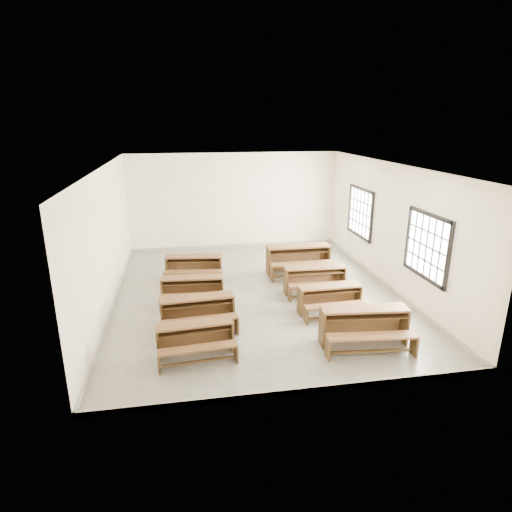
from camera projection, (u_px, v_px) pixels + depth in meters
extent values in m
plane|color=gray|center=(256.00, 293.00, 10.88)|extent=(8.50, 8.50, 0.00)
cube|color=white|center=(256.00, 167.00, 9.91)|extent=(7.00, 8.50, 0.05)
cube|color=white|center=(234.00, 201.00, 14.35)|extent=(7.00, 0.05, 3.20)
cube|color=white|center=(305.00, 302.00, 6.42)|extent=(7.00, 0.05, 3.20)
cube|color=white|center=(107.00, 239.00, 9.82)|extent=(0.05, 8.50, 3.20)
cube|color=white|center=(389.00, 227.00, 10.96)|extent=(0.05, 8.50, 3.20)
cube|color=gray|center=(235.00, 246.00, 14.83)|extent=(7.00, 0.04, 0.10)
cube|color=gray|center=(301.00, 391.00, 6.89)|extent=(7.00, 0.04, 0.10)
cube|color=gray|center=(114.00, 301.00, 10.29)|extent=(0.04, 8.50, 0.10)
cube|color=gray|center=(384.00, 283.00, 11.43)|extent=(0.04, 8.50, 0.10)
cube|color=white|center=(428.00, 246.00, 9.27)|extent=(0.02, 1.50, 1.30)
cube|color=black|center=(431.00, 215.00, 9.06)|extent=(0.06, 1.62, 0.08)
cube|color=black|center=(423.00, 276.00, 9.48)|extent=(0.06, 1.62, 0.08)
cube|color=black|center=(448.00, 257.00, 8.53)|extent=(0.06, 0.08, 1.46)
cube|color=black|center=(408.00, 237.00, 10.01)|extent=(0.06, 0.08, 1.46)
cube|color=white|center=(361.00, 212.00, 12.65)|extent=(0.02, 1.50, 1.30)
cube|color=black|center=(362.00, 189.00, 12.44)|extent=(0.06, 1.62, 0.08)
cube|color=black|center=(358.00, 235.00, 12.86)|extent=(0.06, 1.62, 0.08)
cube|color=black|center=(372.00, 218.00, 11.91)|extent=(0.06, 0.08, 1.46)
cube|color=black|center=(350.00, 207.00, 13.39)|extent=(0.06, 0.08, 1.46)
cube|color=brown|center=(194.00, 324.00, 7.89)|extent=(1.44, 0.47, 0.04)
cube|color=brown|center=(194.00, 335.00, 8.14)|extent=(1.42, 0.15, 0.60)
cube|color=#453117|center=(157.00, 344.00, 7.82)|extent=(0.06, 0.36, 0.60)
cube|color=#453117|center=(231.00, 335.00, 8.16)|extent=(0.06, 0.36, 0.60)
cube|color=#453117|center=(195.00, 330.00, 7.91)|extent=(1.33, 0.37, 0.02)
cube|color=brown|center=(198.00, 348.00, 7.57)|extent=(1.43, 0.37, 0.04)
cube|color=#453117|center=(159.00, 363.00, 7.46)|extent=(0.06, 0.25, 0.34)
cube|color=#453117|center=(236.00, 352.00, 7.80)|extent=(0.06, 0.25, 0.34)
cube|color=#453117|center=(199.00, 361.00, 7.65)|extent=(1.31, 0.15, 0.04)
cube|color=brown|center=(197.00, 297.00, 8.93)|extent=(1.56, 0.50, 0.04)
cube|color=brown|center=(197.00, 309.00, 9.20)|extent=(1.53, 0.15, 0.65)
cube|color=#453117|center=(161.00, 316.00, 8.86)|extent=(0.07, 0.39, 0.65)
cube|color=#453117|center=(232.00, 309.00, 9.21)|extent=(0.07, 0.39, 0.65)
cube|color=#453117|center=(197.00, 304.00, 8.96)|extent=(1.44, 0.39, 0.02)
cube|color=brown|center=(200.00, 320.00, 8.59)|extent=(1.55, 0.38, 0.04)
cube|color=#453117|center=(163.00, 333.00, 8.47)|extent=(0.06, 0.27, 0.36)
cube|color=#453117|center=(237.00, 325.00, 8.82)|extent=(0.06, 0.27, 0.36)
cube|color=#453117|center=(201.00, 333.00, 8.67)|extent=(1.42, 0.16, 0.04)
cube|color=brown|center=(192.00, 277.00, 10.15)|extent=(1.49, 0.48, 0.04)
cube|color=brown|center=(193.00, 288.00, 10.41)|extent=(1.47, 0.15, 0.62)
cube|color=#453117|center=(162.00, 291.00, 10.18)|extent=(0.06, 0.37, 0.62)
cube|color=#453117|center=(222.00, 289.00, 10.32)|extent=(0.06, 0.37, 0.62)
cube|color=#453117|center=(192.00, 283.00, 10.17)|extent=(1.37, 0.38, 0.02)
cube|color=brown|center=(192.00, 296.00, 9.81)|extent=(1.48, 0.37, 0.04)
cube|color=#453117|center=(161.00, 304.00, 9.80)|extent=(0.06, 0.26, 0.35)
cube|color=#453117|center=(223.00, 302.00, 9.93)|extent=(0.06, 0.26, 0.35)
cube|color=#453117|center=(192.00, 307.00, 9.89)|extent=(1.36, 0.15, 0.04)
cube|color=brown|center=(194.00, 256.00, 11.66)|extent=(1.55, 0.56, 0.04)
cube|color=brown|center=(195.00, 266.00, 11.93)|extent=(1.51, 0.22, 0.65)
cube|color=#453117|center=(167.00, 268.00, 11.73)|extent=(0.08, 0.38, 0.65)
cube|color=#453117|center=(221.00, 267.00, 11.80)|extent=(0.08, 0.38, 0.65)
cube|color=#453117|center=(194.00, 261.00, 11.68)|extent=(1.43, 0.45, 0.02)
cube|color=brown|center=(192.00, 272.00, 11.31)|extent=(1.54, 0.45, 0.04)
cube|color=#453117|center=(165.00, 279.00, 11.33)|extent=(0.07, 0.27, 0.36)
cube|color=#453117|center=(221.00, 278.00, 11.40)|extent=(0.07, 0.27, 0.36)
cube|color=#453117|center=(193.00, 282.00, 11.39)|extent=(1.40, 0.22, 0.04)
cube|color=brown|center=(365.00, 309.00, 8.25)|extent=(1.72, 0.58, 0.04)
cube|color=brown|center=(360.00, 322.00, 8.55)|extent=(1.68, 0.21, 0.72)
cube|color=#453117|center=(322.00, 328.00, 8.31)|extent=(0.08, 0.42, 0.72)
cube|color=#453117|center=(404.00, 325.00, 8.43)|extent=(0.08, 0.42, 0.72)
cube|color=#453117|center=(364.00, 316.00, 8.28)|extent=(1.58, 0.47, 0.02)
cube|color=brown|center=(372.00, 336.00, 7.86)|extent=(1.70, 0.46, 0.04)
cube|color=#453117|center=(328.00, 348.00, 7.87)|extent=(0.07, 0.30, 0.40)
cube|color=#453117|center=(414.00, 345.00, 7.98)|extent=(0.07, 0.30, 0.40)
cube|color=#453117|center=(371.00, 351.00, 7.96)|extent=(1.55, 0.21, 0.04)
cube|color=brown|center=(330.00, 286.00, 9.65)|extent=(1.45, 0.41, 0.04)
cube|color=brown|center=(327.00, 297.00, 9.90)|extent=(1.44, 0.08, 0.61)
cube|color=#453117|center=(300.00, 302.00, 9.61)|extent=(0.05, 0.36, 0.61)
cube|color=#453117|center=(358.00, 297.00, 9.89)|extent=(0.05, 0.36, 0.61)
cube|color=#453117|center=(330.00, 292.00, 9.68)|extent=(1.34, 0.31, 0.02)
cube|color=brown|center=(337.00, 305.00, 9.33)|extent=(1.44, 0.30, 0.04)
cube|color=#453117|center=(306.00, 316.00, 9.25)|extent=(0.04, 0.25, 0.34)
cube|color=#453117|center=(366.00, 310.00, 9.52)|extent=(0.04, 0.25, 0.34)
cube|color=#453117|center=(336.00, 316.00, 9.41)|extent=(1.33, 0.09, 0.04)
cube|color=brown|center=(315.00, 267.00, 10.78)|extent=(1.55, 0.43, 0.04)
cube|color=brown|center=(313.00, 277.00, 11.04)|extent=(1.54, 0.09, 0.65)
cube|color=#453117|center=(286.00, 281.00, 10.78)|extent=(0.05, 0.39, 0.65)
cube|color=#453117|center=(343.00, 278.00, 10.98)|extent=(0.05, 0.39, 0.65)
cube|color=#453117|center=(315.00, 272.00, 10.80)|extent=(1.43, 0.33, 0.02)
cube|color=brown|center=(320.00, 284.00, 10.42)|extent=(1.55, 0.32, 0.04)
cube|color=#453117|center=(289.00, 294.00, 10.38)|extent=(0.05, 0.27, 0.37)
cube|color=#453117|center=(349.00, 290.00, 10.58)|extent=(0.05, 0.27, 0.37)
cube|color=#453117|center=(319.00, 295.00, 10.51)|extent=(1.43, 0.09, 0.04)
cube|color=brown|center=(298.00, 246.00, 12.15)|extent=(1.80, 0.46, 0.05)
cube|color=brown|center=(296.00, 257.00, 12.46)|extent=(1.80, 0.06, 0.77)
cube|color=#453117|center=(268.00, 261.00, 12.13)|extent=(0.05, 0.45, 0.77)
cube|color=#453117|center=(327.00, 258.00, 12.41)|extent=(0.05, 0.45, 0.77)
cube|color=#453117|center=(298.00, 252.00, 12.18)|extent=(1.67, 0.35, 0.02)
cube|color=brown|center=(303.00, 263.00, 11.73)|extent=(1.80, 0.33, 0.05)
cube|color=#453117|center=(272.00, 273.00, 11.67)|extent=(0.05, 0.32, 0.43)
cube|color=#453117|center=(333.00, 270.00, 11.94)|extent=(0.05, 0.32, 0.43)
cube|color=#453117|center=(303.00, 275.00, 11.84)|extent=(1.67, 0.07, 0.05)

